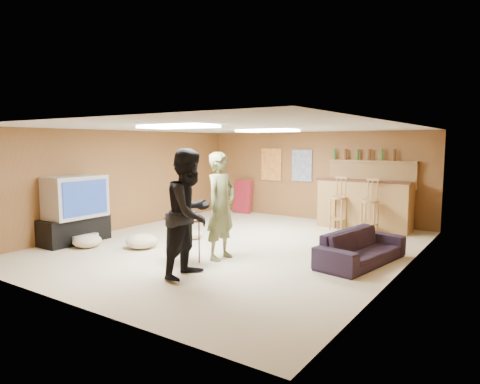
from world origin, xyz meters
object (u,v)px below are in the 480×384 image
Objects in this scene: tv_body at (75,197)px; bar_counter at (364,205)px; sofa at (361,247)px; tray_table at (183,241)px; person_olive at (221,206)px; person_black at (190,213)px.

tv_body reaches higher than bar_counter.
bar_counter is at bearing 27.16° from sofa.
tv_body is 0.61× the size of sofa.
tray_table is (2.65, 0.09, -0.54)m from tv_body.
sofa is (5.01, 1.68, -0.64)m from tv_body.
tv_body is at bearing 118.47° from sofa.
person_olive reaches higher than bar_counter.
person_olive is (2.98, 0.65, -0.01)m from tv_body.
tray_table is at bearing 149.47° from person_olive.
bar_counter is 1.09× the size of person_black.
person_black is 0.88m from tray_table.
sofa is 2.47× the size of tray_table.
person_olive is (-1.17, -3.80, 0.34)m from bar_counter.
person_black is at bearing 147.65° from sofa.
person_black is (0.19, -1.00, 0.03)m from person_olive.
tv_body is 0.55× the size of bar_counter.
tv_body is 0.62× the size of person_olive.
bar_counter is at bearing 70.96° from tray_table.
person_black is at bearing -169.03° from person_olive.
tv_body is at bearing 102.69° from person_olive.
person_olive is 0.96× the size of person_black.
person_black reaches higher than tray_table.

